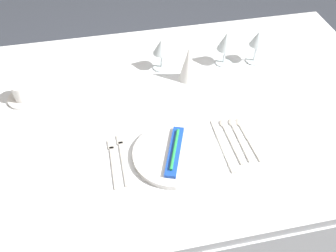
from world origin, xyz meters
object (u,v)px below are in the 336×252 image
object	(u,v)px
wine_glass_left	(258,41)
wine_glass_right	(161,49)
fork_outer	(123,157)
fork_inner	(113,161)
napkin_folded	(188,64)
dinner_knife	(223,146)
spoon_tea	(246,134)
coffee_cup_left	(23,91)
wine_glass_centre	(226,43)
dinner_plate	(176,154)
toothbrush_package	(176,151)
spoon_dessert	(238,134)
spoon_soup	(229,135)

from	to	relation	value
wine_glass_left	wine_glass_right	bearing A→B (deg)	174.72
wine_glass_right	fork_outer	bearing A→B (deg)	-115.87
fork_inner	napkin_folded	size ratio (longest dim) A/B	1.41
dinner_knife	spoon_tea	xyz separation A→B (m)	(0.09, 0.04, 0.00)
fork_outer	coffee_cup_left	distance (m)	0.49
wine_glass_centre	dinner_plate	bearing A→B (deg)	-124.02
wine_glass_centre	wine_glass_right	distance (m)	0.26
dinner_plate	coffee_cup_left	size ratio (longest dim) A/B	2.89
toothbrush_package	dinner_knife	bearing A→B (deg)	2.13
dinner_knife	wine_glass_right	size ratio (longest dim) A/B	1.79
dinner_plate	fork_inner	world-z (taller)	dinner_plate
fork_inner	napkin_folded	distance (m)	0.50
toothbrush_package	spoon_dessert	bearing A→B (deg)	12.36
spoon_dessert	dinner_plate	bearing A→B (deg)	-167.64
dinner_plate	fork_inner	bearing A→B (deg)	174.70
wine_glass_centre	wine_glass_right	size ratio (longest dim) A/B	1.08
spoon_soup	wine_glass_left	world-z (taller)	wine_glass_left
fork_inner	wine_glass_left	distance (m)	0.77
toothbrush_package	wine_glass_centre	bearing A→B (deg)	55.98
fork_outer	spoon_dessert	xyz separation A→B (m)	(0.40, 0.02, 0.00)
dinner_knife	spoon_dessert	world-z (taller)	spoon_dessert
fork_outer	fork_inner	xyz separation A→B (m)	(-0.03, -0.01, 0.00)
dinner_plate	wine_glass_left	bearing A→B (deg)	45.35
toothbrush_package	spoon_soup	xyz separation A→B (m)	(0.20, 0.05, -0.02)
dinner_knife	spoon_dessert	xyz separation A→B (m)	(0.07, 0.04, 0.00)
spoon_tea	coffee_cup_left	xyz separation A→B (m)	(-0.75, 0.34, 0.04)
fork_outer	fork_inner	world-z (taller)	same
coffee_cup_left	wine_glass_right	distance (m)	0.55
coffee_cup_left	napkin_folded	size ratio (longest dim) A/B	0.64
spoon_dessert	spoon_tea	bearing A→B (deg)	-8.78
toothbrush_package	wine_glass_left	distance (m)	0.63
fork_inner	dinner_knife	xyz separation A→B (m)	(0.36, -0.01, 0.00)
coffee_cup_left	spoon_soup	bearing A→B (deg)	-26.35
spoon_tea	wine_glass_centre	size ratio (longest dim) A/B	1.43
wine_glass_centre	wine_glass_left	world-z (taller)	same
spoon_dessert	wine_glass_left	distance (m)	0.46
fork_inner	wine_glass_right	world-z (taller)	wine_glass_right
spoon_dessert	wine_glass_left	world-z (taller)	wine_glass_left
fork_inner	wine_glass_left	size ratio (longest dim) A/B	1.44
napkin_folded	toothbrush_package	bearing A→B (deg)	-109.49
dinner_plate	fork_outer	xyz separation A→B (m)	(-0.17, 0.03, -0.01)
spoon_tea	wine_glass_left	world-z (taller)	wine_glass_left
toothbrush_package	spoon_tea	xyz separation A→B (m)	(0.26, 0.05, -0.02)
spoon_dessert	wine_glass_right	size ratio (longest dim) A/B	1.53
fork_outer	spoon_tea	world-z (taller)	spoon_tea
dinner_plate	spoon_dessert	xyz separation A→B (m)	(0.23, 0.05, -0.01)
dinner_plate	fork_inner	size ratio (longest dim) A/B	1.32
fork_inner	dinner_knife	distance (m)	0.36
wine_glass_centre	wine_glass_left	bearing A→B (deg)	-6.34
fork_inner	coffee_cup_left	size ratio (longest dim) A/B	2.19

